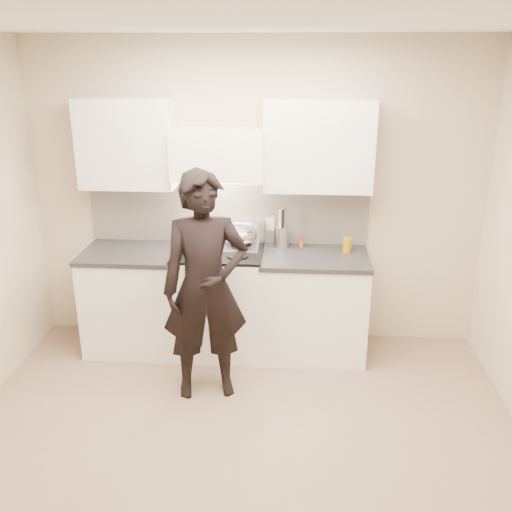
% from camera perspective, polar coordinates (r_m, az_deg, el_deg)
% --- Properties ---
extents(ground_plane, '(4.00, 4.00, 0.00)m').
position_cam_1_polar(ground_plane, '(4.10, -1.88, -18.96)').
color(ground_plane, '#886E59').
extents(room_shell, '(4.04, 3.54, 2.70)m').
position_cam_1_polar(room_shell, '(3.69, -2.46, 4.65)').
color(room_shell, '#C1B496').
rests_on(room_shell, ground).
extents(stove, '(0.76, 0.65, 0.96)m').
position_cam_1_polar(stove, '(5.09, -3.66, -4.41)').
color(stove, white).
rests_on(stove, ground).
extents(counter_right, '(0.92, 0.67, 0.92)m').
position_cam_1_polar(counter_right, '(5.06, 5.74, -4.82)').
color(counter_right, white).
rests_on(counter_right, ground).
extents(counter_left, '(0.82, 0.67, 0.92)m').
position_cam_1_polar(counter_left, '(5.25, -12.14, -4.20)').
color(counter_left, white).
rests_on(counter_left, ground).
extents(wok, '(0.32, 0.40, 0.26)m').
position_cam_1_polar(wok, '(5.00, -1.61, 2.19)').
color(wok, silver).
rests_on(wok, stove).
extents(stock_pot, '(0.30, 0.22, 0.14)m').
position_cam_1_polar(stock_pot, '(4.79, -5.53, 1.06)').
color(stock_pot, silver).
rests_on(stock_pot, stove).
extents(utensil_crock, '(0.13, 0.13, 0.35)m').
position_cam_1_polar(utensil_crock, '(5.03, 2.56, 2.07)').
color(utensil_crock, silver).
rests_on(utensil_crock, counter_right).
extents(spice_jar, '(0.04, 0.04, 0.09)m').
position_cam_1_polar(spice_jar, '(5.07, 4.56, 1.41)').
color(spice_jar, '#CA5A23').
rests_on(spice_jar, counter_right).
extents(oil_glass, '(0.07, 0.07, 0.13)m').
position_cam_1_polar(oil_glass, '(4.98, 9.12, 1.11)').
color(oil_glass, '#B07305').
rests_on(oil_glass, counter_right).
extents(person, '(0.73, 0.57, 1.78)m').
position_cam_1_polar(person, '(4.30, -5.08, -3.16)').
color(person, black).
rests_on(person, ground).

